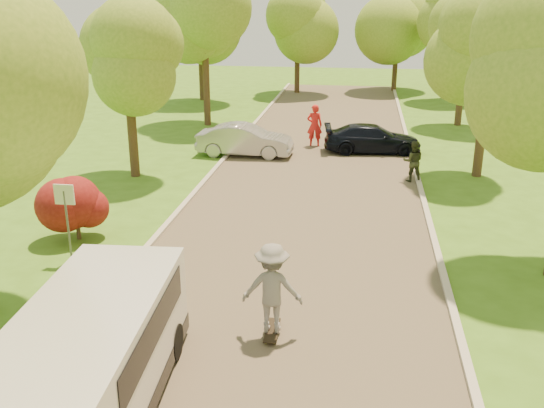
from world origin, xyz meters
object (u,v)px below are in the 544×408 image
Objects in this scene: longboard at (272,330)px; street_sign at (66,207)px; dark_sedan at (372,139)px; skateboarder at (272,288)px; person_striped at (315,125)px; minivan at (91,359)px; person_olive at (413,161)px; silver_sedan at (245,140)px.

street_sign is at bearing -28.70° from longboard.
street_sign is 15.53m from dark_sedan.
skateboarder reaches higher than person_striped.
person_olive is at bearing 62.87° from minivan.
longboard is at bearing 166.29° from dark_sedan.
street_sign reaches higher than skateboarder.
street_sign is 6.72m from minivan.
dark_sedan is (4.80, 19.06, -0.43)m from minivan.
minivan is 17.64m from silver_sedan.
person_striped reaches higher than longboard.
silver_sedan is 0.97× the size of dark_sedan.
silver_sedan is at bearing -79.39° from skateboarder.
skateboarder is 16.94m from person_striped.
skateboarder reaches higher than dark_sedan.
skateboarder is at bearing 71.18° from person_olive.
silver_sedan is at bearing -23.93° from person_olive.
minivan is 15.99m from person_olive.
longboard is (-2.17, -16.14, -0.52)m from dark_sedan.
person_olive reaches higher than longboard.
person_striped is (-2.70, 0.80, 0.36)m from dark_sedan.
person_striped is (-0.53, 16.93, -0.12)m from skateboarder.
street_sign reaches higher than longboard.
dark_sedan is at bearing 158.14° from person_striped.
dark_sedan is at bearing -74.03° from silver_sedan.
person_striped is (-0.53, 16.93, 0.88)m from longboard.
street_sign is at bearing -28.70° from skateboarder.
person_striped is (5.40, 14.02, -0.58)m from street_sign.
street_sign reaches higher than minivan.
person_olive is (9.60, 8.86, -0.76)m from street_sign.
person_olive is at bearing -167.09° from dark_sedan.
dark_sedan is at bearing 58.51° from street_sign.
person_olive is at bearing 42.69° from street_sign.
minivan is 5.46× the size of longboard.
street_sign is 15.04m from person_striped.
skateboarder is (0.00, 0.00, 1.00)m from longboard.
longboard is 1.00m from skateboarder.
minivan reaches higher than dark_sedan.
skateboarder is 0.99× the size of person_striped.
silver_sedan is 2.65× the size of person_olive.
minivan is at bearing 78.61° from person_striped.
longboard is 12.35m from person_olive.
dark_sedan is 2.72× the size of person_olive.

